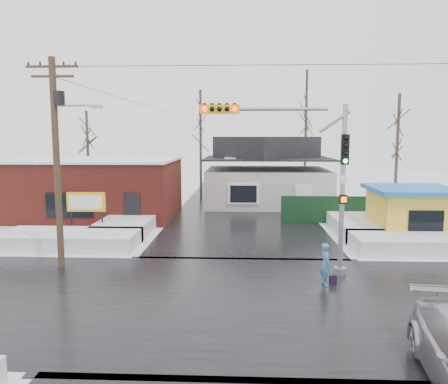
{
  "coord_description": "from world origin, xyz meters",
  "views": [
    {
      "loc": [
        -0.06,
        -14.79,
        5.72
      ],
      "look_at": [
        -0.97,
        6.48,
        3.0
      ],
      "focal_mm": 35.0,
      "sensor_mm": 36.0,
      "label": 1
    }
  ],
  "objects_px": {
    "marquee_sign": "(86,203)",
    "kiosk": "(411,212)",
    "traffic_signal": "(304,166)",
    "pedestrian": "(326,264)",
    "utility_pole": "(58,151)"
  },
  "relations": [
    {
      "from": "marquee_sign",
      "to": "kiosk",
      "type": "height_order",
      "value": "kiosk"
    },
    {
      "from": "traffic_signal",
      "to": "kiosk",
      "type": "height_order",
      "value": "traffic_signal"
    },
    {
      "from": "traffic_signal",
      "to": "pedestrian",
      "type": "xyz_separation_m",
      "value": [
        0.72,
        -1.3,
        -3.72
      ]
    },
    {
      "from": "traffic_signal",
      "to": "pedestrian",
      "type": "bearing_deg",
      "value": -61.17
    },
    {
      "from": "pedestrian",
      "to": "marquee_sign",
      "type": "bearing_deg",
      "value": 46.89
    },
    {
      "from": "traffic_signal",
      "to": "marquee_sign",
      "type": "relative_size",
      "value": 2.75
    },
    {
      "from": "marquee_sign",
      "to": "kiosk",
      "type": "relative_size",
      "value": 0.55
    },
    {
      "from": "kiosk",
      "to": "pedestrian",
      "type": "bearing_deg",
      "value": -127.33
    },
    {
      "from": "utility_pole",
      "to": "marquee_sign",
      "type": "xyz_separation_m",
      "value": [
        -1.07,
        5.99,
        -3.19
      ]
    },
    {
      "from": "utility_pole",
      "to": "marquee_sign",
      "type": "relative_size",
      "value": 3.53
    },
    {
      "from": "utility_pole",
      "to": "marquee_sign",
      "type": "height_order",
      "value": "utility_pole"
    },
    {
      "from": "utility_pole",
      "to": "kiosk",
      "type": "distance_m",
      "value": 18.95
    },
    {
      "from": "utility_pole",
      "to": "kiosk",
      "type": "xyz_separation_m",
      "value": [
        17.43,
        6.49,
        -3.65
      ]
    },
    {
      "from": "pedestrian",
      "to": "kiosk",
      "type": "bearing_deg",
      "value": -47.64
    },
    {
      "from": "utility_pole",
      "to": "pedestrian",
      "type": "height_order",
      "value": "utility_pole"
    }
  ]
}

